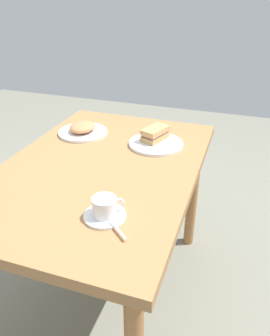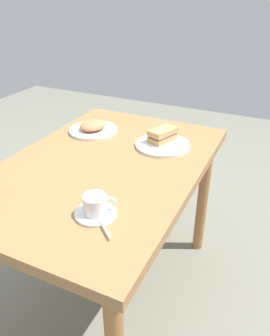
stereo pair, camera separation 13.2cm
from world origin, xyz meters
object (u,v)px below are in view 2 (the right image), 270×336
Objects in this scene: sandwich_plate at (163,145)px; spoon at (103,225)px; coffee_cup at (96,204)px; dining_table at (104,183)px; sandwich_front at (162,135)px; coffee_saucer at (96,213)px; side_plate at (93,130)px.

spoon is at bearing -175.58° from sandwich_plate.
dining_table is at bearing 26.63° from coffee_cup.
coffee_cup is (-0.61, -0.01, -0.00)m from sandwich_front.
coffee_cup is (0.00, -0.00, 0.04)m from coffee_saucer.
side_plate is at bearing 32.45° from coffee_cup.
dining_table is 7.76× the size of sandwich_front.
side_plate is at bearing 33.89° from spoon.
dining_table is 14.38× the size of spoon.
dining_table is at bearing 30.22° from spoon.
sandwich_plate is at bearing 4.42° from spoon.
side_plate is at bearing 92.44° from sandwich_front.
spoon is at bearing -146.11° from side_plate.
dining_table is 4.65× the size of sandwich_plate.
spoon reaches higher than side_plate.
coffee_saucer is at bearing -147.70° from side_plate.
side_plate is at bearing 38.34° from dining_table.
sandwich_front is 1.85× the size of spoon.
dining_table is 12.21× the size of coffee_cup.
sandwich_plate is at bearing -0.74° from coffee_saucer.
spoon is (-0.63, -0.05, 0.01)m from sandwich_plate.
dining_table is at bearing 147.71° from sandwich_plate.
coffee_cup is (-0.32, -0.16, 0.14)m from dining_table.
sandwich_front is 0.62× the size of side_plate.
side_plate reaches higher than dining_table.
coffee_saucer is 1.45× the size of coffee_cup.
sandwich_plate is 0.05m from sandwich_front.
spoon is 0.34× the size of side_plate.
sandwich_front is at bearing -27.55° from dining_table.
spoon is at bearing -130.93° from coffee_saucer.
sandwich_plate is 0.59m from coffee_cup.
coffee_cup is (-0.58, 0.01, 0.04)m from sandwich_plate.
sandwich_front is at bearing 0.58° from coffee_saucer.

